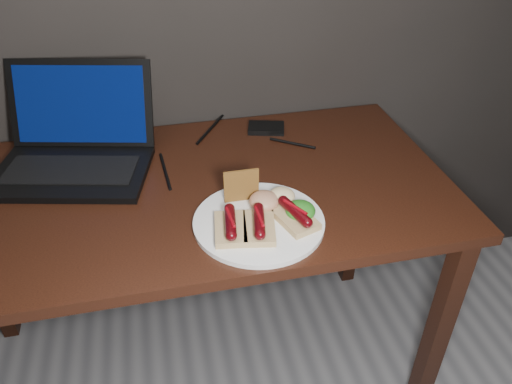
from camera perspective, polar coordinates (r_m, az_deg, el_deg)
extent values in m
cube|color=#36190D|center=(1.30, -8.68, -0.02)|extent=(1.40, 0.70, 0.03)
cube|color=#36190D|center=(1.52, 19.99, -14.97)|extent=(0.05, 0.05, 0.72)
cube|color=#36190D|center=(1.90, 11.30, -1.66)|extent=(0.05, 0.05, 0.72)
cube|color=black|center=(1.41, -20.35, 2.06)|extent=(0.44, 0.34, 0.02)
cube|color=black|center=(1.40, -20.44, 2.42)|extent=(0.36, 0.21, 0.00)
cube|color=black|center=(1.49, -19.39, 9.53)|extent=(0.41, 0.18, 0.23)
cube|color=#07164F|center=(1.49, -19.39, 9.53)|extent=(0.37, 0.15, 0.20)
cube|color=black|center=(1.54, 1.18, 7.31)|extent=(0.12, 0.10, 0.02)
cylinder|color=black|center=(1.36, -10.34, 2.38)|extent=(0.02, 0.18, 0.01)
cylinder|color=black|center=(1.56, -5.05, 7.39)|extent=(0.12, 0.19, 0.01)
cylinder|color=black|center=(1.47, 4.19, 5.57)|extent=(0.12, 0.09, 0.01)
cylinder|color=white|center=(1.16, 0.33, -3.42)|extent=(0.33, 0.33, 0.01)
cube|color=#DABB80|center=(1.12, -2.92, -4.23)|extent=(0.08, 0.12, 0.02)
cylinder|color=#54050A|center=(1.10, -2.95, -3.41)|extent=(0.04, 0.10, 0.02)
sphere|color=#54050A|center=(1.07, -2.84, -5.00)|extent=(0.02, 0.02, 0.02)
sphere|color=#54050A|center=(1.14, -3.05, -1.92)|extent=(0.02, 0.02, 0.02)
cylinder|color=maroon|center=(1.10, -2.97, -2.90)|extent=(0.01, 0.07, 0.01)
cube|color=#DABB80|center=(1.12, 0.36, -4.13)|extent=(0.09, 0.13, 0.02)
cylinder|color=#54050A|center=(1.11, 0.37, -3.31)|extent=(0.04, 0.10, 0.02)
sphere|color=#54050A|center=(1.07, 0.47, -4.90)|extent=(0.03, 0.02, 0.02)
sphere|color=#54050A|center=(1.14, 0.27, -1.82)|extent=(0.03, 0.02, 0.02)
cylinder|color=maroon|center=(1.10, 0.37, -2.80)|extent=(0.01, 0.07, 0.01)
cube|color=#DABB80|center=(1.15, 4.43, -3.03)|extent=(0.10, 0.13, 0.02)
cylinder|color=#54050A|center=(1.14, 4.47, -2.22)|extent=(0.05, 0.10, 0.02)
sphere|color=#54050A|center=(1.11, 5.88, -3.50)|extent=(0.03, 0.02, 0.02)
sphere|color=#54050A|center=(1.17, 3.14, -1.01)|extent=(0.03, 0.02, 0.02)
cylinder|color=maroon|center=(1.13, 4.50, -1.72)|extent=(0.04, 0.06, 0.01)
cube|color=#966129|center=(1.19, -1.69, 0.74)|extent=(0.09, 0.01, 0.08)
ellipsoid|color=#115010|center=(1.15, 5.10, -2.13)|extent=(0.07, 0.07, 0.04)
ellipsoid|color=#9C1A0F|center=(1.18, 0.94, -1.02)|extent=(0.07, 0.07, 0.04)
ellipsoid|color=#EFE5CE|center=(1.20, 2.96, -0.46)|extent=(0.06, 0.06, 0.04)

